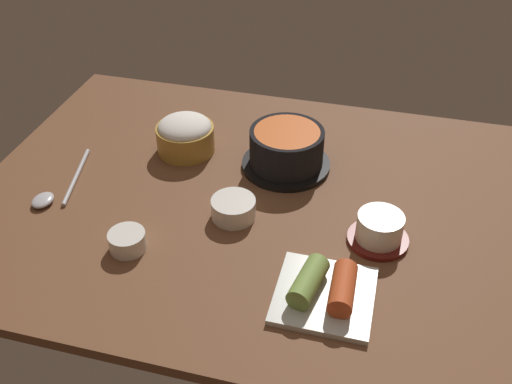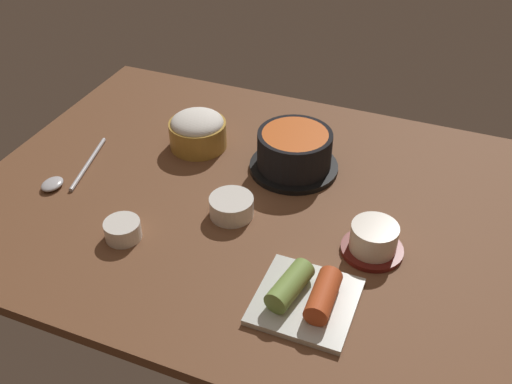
{
  "view_description": "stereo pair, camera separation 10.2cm",
  "coord_description": "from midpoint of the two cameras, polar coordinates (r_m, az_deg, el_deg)",
  "views": [
    {
      "loc": [
        22.5,
        -80.52,
        67.81
      ],
      "look_at": [
        2.0,
        -2.0,
        5.0
      ],
      "focal_mm": 41.1,
      "sensor_mm": 36.0,
      "label": 1
    },
    {
      "loc": [
        32.24,
        -77.31,
        67.81
      ],
      "look_at": [
        2.0,
        -2.0,
        5.0
      ],
      "focal_mm": 41.1,
      "sensor_mm": 36.0,
      "label": 2
    }
  ],
  "objects": [
    {
      "name": "dining_table",
      "position": [
        1.07,
        -3.51,
        -1.0
      ],
      "size": [
        100.0,
        76.0,
        2.0
      ],
      "primitive_type": "cube",
      "color": "brown",
      "rests_on": "ground"
    },
    {
      "name": "stone_pot",
      "position": [
        1.12,
        0.36,
        4.1
      ],
      "size": [
        17.08,
        17.08,
        8.02
      ],
      "color": "black",
      "rests_on": "dining_table"
    },
    {
      "name": "rice_bowl",
      "position": [
        1.18,
        -9.4,
        5.47
      ],
      "size": [
        11.54,
        11.54,
        7.46
      ],
      "color": "#B78C38",
      "rests_on": "dining_table"
    },
    {
      "name": "tea_cup_with_saucer",
      "position": [
        0.97,
        8.97,
        -3.75
      ],
      "size": [
        10.16,
        10.16,
        5.3
      ],
      "color": "maroon",
      "rests_on": "dining_table"
    },
    {
      "name": "banchan_cup_center",
      "position": [
        1.01,
        -5.12,
        -1.67
      ],
      "size": [
        7.74,
        7.74,
        3.57
      ],
      "color": "white",
      "rests_on": "dining_table"
    },
    {
      "name": "kimchi_plate",
      "position": [
        0.87,
        3.35,
        -9.64
      ],
      "size": [
        14.52,
        14.52,
        4.63
      ],
      "color": "silver",
      "rests_on": "dining_table"
    },
    {
      "name": "side_bowl_near",
      "position": [
        0.98,
        -15.38,
        -4.7
      ],
      "size": [
        6.08,
        6.08,
        3.19
      ],
      "color": "white",
      "rests_on": "dining_table"
    },
    {
      "name": "spoon",
      "position": [
        1.14,
        -21.46,
        -0.06
      ],
      "size": [
        6.2,
        19.4,
        1.35
      ],
      "color": "#B7B7BC",
      "rests_on": "dining_table"
    }
  ]
}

